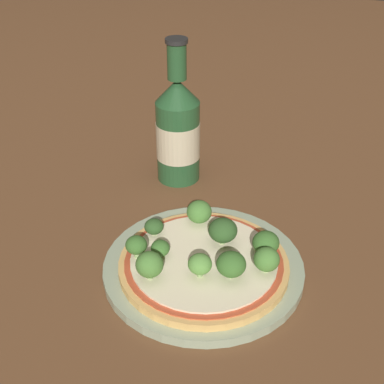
# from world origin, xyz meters

# --- Properties ---
(ground_plane) EXTENTS (3.00, 3.00, 0.00)m
(ground_plane) POSITION_xyz_m (0.00, 0.00, 0.00)
(ground_plane) COLOR brown
(plate) EXTENTS (0.24, 0.24, 0.01)m
(plate) POSITION_xyz_m (-0.00, -0.01, 0.01)
(plate) COLOR #93A384
(plate) RESTS_ON ground_plane
(pizza) EXTENTS (0.20, 0.20, 0.01)m
(pizza) POSITION_xyz_m (-0.01, -0.01, 0.02)
(pizza) COLOR tan
(pizza) RESTS_ON plate
(broccoli_floret_0) EXTENTS (0.03, 0.03, 0.03)m
(broccoli_floret_0) POSITION_xyz_m (-0.04, -0.02, 0.04)
(broccoli_floret_0) COLOR #89A866
(broccoli_floret_0) RESTS_ON pizza
(broccoli_floret_1) EXTENTS (0.03, 0.03, 0.03)m
(broccoli_floret_1) POSITION_xyz_m (0.03, -0.07, 0.04)
(broccoli_floret_1) COLOR #89A866
(broccoli_floret_1) RESTS_ON pizza
(broccoli_floret_2) EXTENTS (0.03, 0.03, 0.03)m
(broccoli_floret_2) POSITION_xyz_m (-0.03, 0.07, 0.04)
(broccoli_floret_2) COLOR #89A866
(broccoli_floret_2) RESTS_ON pizza
(broccoli_floret_3) EXTENTS (0.03, 0.03, 0.03)m
(broccoli_floret_3) POSITION_xyz_m (-0.06, 0.04, 0.05)
(broccoli_floret_3) COLOR #89A866
(broccoli_floret_3) RESTS_ON pizza
(broccoli_floret_4) EXTENTS (0.03, 0.03, 0.03)m
(broccoli_floret_4) POSITION_xyz_m (-0.00, -0.08, 0.04)
(broccoli_floret_4) COLOR #89A866
(broccoli_floret_4) RESTS_ON pizza
(broccoli_floret_5) EXTENTS (0.02, 0.02, 0.02)m
(broccoli_floret_5) POSITION_xyz_m (0.02, 0.07, 0.04)
(broccoli_floret_5) COLOR #89A866
(broccoli_floret_5) RESTS_ON pizza
(broccoli_floret_6) EXTENTS (0.02, 0.02, 0.02)m
(broccoli_floret_6) POSITION_xyz_m (-0.02, 0.04, 0.04)
(broccoli_floret_6) COLOR #89A866
(broccoli_floret_6) RESTS_ON pizza
(broccoli_floret_7) EXTENTS (0.04, 0.04, 0.03)m
(broccoli_floret_7) POSITION_xyz_m (0.03, -0.02, 0.05)
(broccoli_floret_7) COLOR #89A866
(broccoli_floret_7) RESTS_ON pizza
(broccoli_floret_8) EXTENTS (0.03, 0.03, 0.03)m
(broccoli_floret_8) POSITION_xyz_m (0.06, 0.02, 0.04)
(broccoli_floret_8) COLOR #89A866
(broccoli_floret_8) RESTS_ON pizza
(broccoli_floret_9) EXTENTS (0.03, 0.03, 0.03)m
(broccoli_floret_9) POSITION_xyz_m (-0.03, -0.05, 0.04)
(broccoli_floret_9) COLOR #89A866
(broccoli_floret_9) RESTS_ON pizza
(beer_bottle) EXTENTS (0.07, 0.07, 0.22)m
(beer_bottle) POSITION_xyz_m (0.19, 0.11, 0.08)
(beer_bottle) COLOR #234C28
(beer_bottle) RESTS_ON ground_plane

